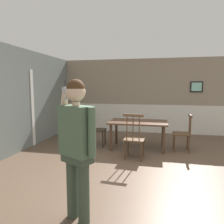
# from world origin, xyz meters

# --- Properties ---
(ground_plane) EXTENTS (8.20, 8.20, 0.00)m
(ground_plane) POSITION_xyz_m (0.00, 0.00, 0.00)
(ground_plane) COLOR brown
(room_back_partition) EXTENTS (6.35, 0.17, 2.61)m
(room_back_partition) POSITION_xyz_m (0.00, 3.73, 1.26)
(room_back_partition) COLOR gray
(room_back_partition) RESTS_ON ground_plane
(dining_table) EXTENTS (1.52, 0.91, 0.73)m
(dining_table) POSITION_xyz_m (-0.23, 1.64, 0.64)
(dining_table) COLOR #4C3323
(dining_table) RESTS_ON ground_plane
(chair_near_window) EXTENTS (0.44, 0.44, 0.95)m
(chair_near_window) POSITION_xyz_m (0.92, 1.63, 0.47)
(chair_near_window) COLOR #513823
(chair_near_window) RESTS_ON ground_plane
(chair_by_doorway) EXTENTS (0.44, 0.44, 0.93)m
(chair_by_doorway) POSITION_xyz_m (-1.37, 1.64, 0.46)
(chair_by_doorway) COLOR #2D2319
(chair_by_doorway) RESTS_ON ground_plane
(chair_at_table_head) EXTENTS (0.49, 0.49, 1.05)m
(chair_at_table_head) POSITION_xyz_m (-0.24, 0.79, 0.49)
(chair_at_table_head) COLOR #513823
(chair_at_table_head) RESTS_ON ground_plane
(person_figure) EXTENTS (0.53, 0.39, 1.73)m
(person_figure) POSITION_xyz_m (-0.66, -1.58, 1.00)
(person_figure) COLOR #3A493A
(person_figure) RESTS_ON ground_plane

